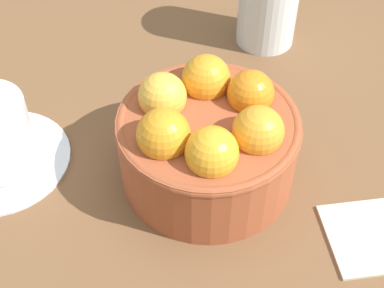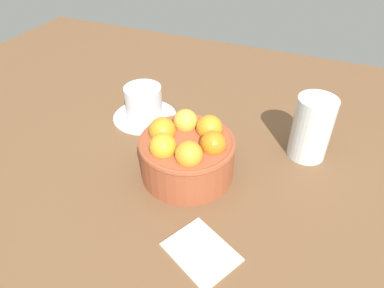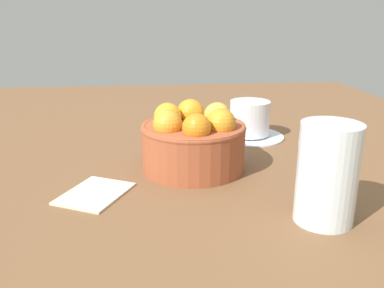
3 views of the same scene
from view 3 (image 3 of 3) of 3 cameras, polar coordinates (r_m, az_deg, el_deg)
ground_plane at (r=65.29cm, az=0.18°, el=-5.32°), size 154.84×118.83×4.71cm
terracotta_bowl at (r=62.84cm, az=0.20°, el=0.62°), size 16.16×16.16×10.14cm
coffee_cup at (r=80.20cm, az=8.06°, el=3.11°), size 13.62×13.62×7.19cm
water_glass at (r=49.08cm, az=18.44°, el=-3.95°), size 6.93×6.93×11.88cm
folded_napkin at (r=56.83cm, az=-13.46°, el=-6.63°), size 11.90×10.91×0.60cm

